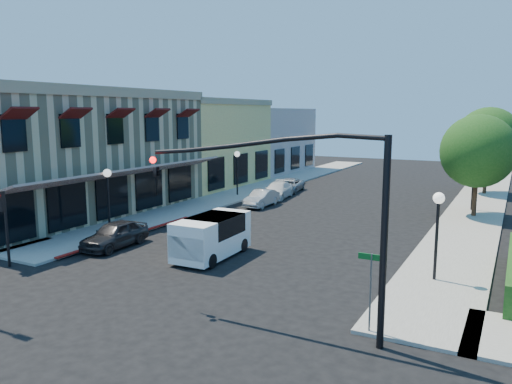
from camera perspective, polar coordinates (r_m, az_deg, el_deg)
The scene contains 21 objects.
ground at distance 17.51m, azimuth -14.51°, elevation -13.30°, with size 120.00×120.00×0.00m, color black.
sidewalk_left at distance 44.10m, azimuth 0.83°, elevation 0.58°, with size 3.50×50.00×0.12m, color gray.
sidewalk_right at distance 39.45m, azimuth 24.10°, elevation -1.23°, with size 3.50×50.00×0.12m, color gray.
curb_red_strip at distance 27.58m, azimuth -13.95°, elevation -5.00°, with size 0.25×10.00×0.06m, color maroon.
corner_brick_building at distance 35.11m, azimuth -21.40°, elevation 4.25°, with size 11.77×18.20×8.10m.
yellow_stucco_building at distance 46.33m, azimuth -7.22°, elevation 5.57°, with size 10.00×12.00×7.60m, color #E4B466.
pink_stucco_building at distance 56.57m, azimuth -0.18°, elevation 5.96°, with size 10.00×12.00×7.00m, color tan.
street_tree_a at distance 33.99m, azimuth 24.03°, elevation 4.27°, with size 4.56×4.56×6.48m.
street_tree_b at distance 43.94m, azimuth 25.00°, elevation 5.58°, with size 4.94×4.94×7.02m.
signal_mast_arm at distance 14.54m, azimuth 6.34°, elevation -0.85°, with size 8.01×0.39×6.00m.
secondary_signal at distance 23.63m, azimuth -26.90°, elevation -2.31°, with size 0.28×0.42×3.32m.
street_name_sign at distance 15.29m, azimuth 13.00°, elevation -9.78°, with size 0.80×0.06×2.50m.
lamppost_left_near at distance 28.15m, azimuth -16.59°, elevation 0.85°, with size 0.44×0.44×3.57m.
lamppost_left_far at distance 39.29m, azimuth -2.17°, elevation 3.46°, with size 0.44×0.44×3.57m.
lamppost_right_near at distance 20.37m, azimuth 20.08°, elevation -2.36°, with size 0.44×0.44×3.57m.
lamppost_right_far at distance 36.13m, azimuth 23.64°, elevation 2.21°, with size 0.44×0.44×3.57m.
white_van at distance 22.91m, azimuth -5.13°, elevation -4.82°, with size 1.98×4.30×1.88m.
parked_car_a at distance 25.54m, azimuth -15.82°, elevation -4.69°, with size 1.54×3.83×1.31m, color black.
parked_car_b at distance 35.21m, azimuth 0.62°, elevation -0.73°, with size 1.24×3.54×1.17m, color #A9ACAE.
parked_car_c at distance 38.64m, azimuth 2.47°, elevation 0.18°, with size 1.71×4.22×1.22m, color silver.
parked_car_d at distance 41.87m, azimuth 3.81°, elevation 0.78°, with size 1.82×3.94×1.09m, color #9B9CA0.
Camera 1 is at (11.10, -11.83, 6.58)m, focal length 35.00 mm.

